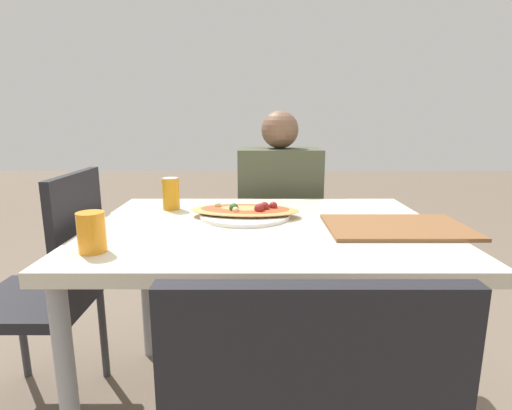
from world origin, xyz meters
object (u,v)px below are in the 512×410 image
(chair_far_seated, at_px, (279,229))
(person_seated, at_px, (281,204))
(chair_side_left, at_px, (54,283))
(pizza_main, at_px, (247,212))
(drink_glass, at_px, (93,232))
(dining_table, at_px, (266,245))
(soda_can, at_px, (172,194))

(chair_far_seated, height_order, person_seated, person_seated)
(chair_side_left, xyz_separation_m, pizza_main, (0.70, 0.06, 0.25))
(drink_glass, bearing_deg, dining_table, 31.18)
(soda_can, bearing_deg, pizza_main, -22.59)
(chair_side_left, bearing_deg, drink_glass, -137.68)
(chair_far_seated, distance_m, person_seated, 0.20)
(dining_table, bearing_deg, soda_can, 147.81)
(dining_table, distance_m, chair_side_left, 0.79)
(chair_side_left, bearing_deg, person_seated, -54.78)
(dining_table, distance_m, chair_far_seated, 0.79)
(chair_side_left, relative_size, drink_glass, 8.23)
(person_seated, bearing_deg, chair_far_seated, -90.00)
(chair_far_seated, bearing_deg, chair_side_left, 40.13)
(chair_side_left, distance_m, soda_can, 0.53)
(dining_table, xyz_separation_m, pizza_main, (-0.07, 0.11, 0.09))
(person_seated, bearing_deg, dining_table, 82.46)
(drink_glass, bearing_deg, person_seated, 59.31)
(chair_side_left, relative_size, pizza_main, 2.20)
(person_seated, xyz_separation_m, soda_can, (-0.45, -0.42, 0.13))
(chair_far_seated, relative_size, person_seated, 0.80)
(chair_far_seated, relative_size, pizza_main, 2.20)
(chair_side_left, bearing_deg, dining_table, -93.50)
(chair_far_seated, distance_m, chair_side_left, 1.12)
(soda_can, bearing_deg, chair_far_seated, 50.20)
(soda_can, bearing_deg, dining_table, -32.19)
(dining_table, bearing_deg, pizza_main, 122.94)
(chair_far_seated, distance_m, drink_glass, 1.22)
(pizza_main, xyz_separation_m, soda_can, (-0.29, 0.12, 0.04))
(pizza_main, relative_size, soda_can, 3.27)
(chair_side_left, distance_m, person_seated, 1.06)
(chair_far_seated, height_order, drink_glass, chair_far_seated)
(soda_can, bearing_deg, drink_glass, -101.59)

